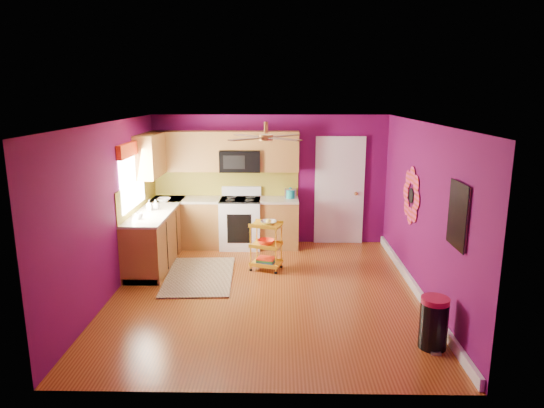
{
  "coord_description": "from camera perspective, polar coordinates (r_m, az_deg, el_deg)",
  "views": [
    {
      "loc": [
        0.21,
        -6.75,
        2.91
      ],
      "look_at": [
        0.08,
        0.4,
        1.26
      ],
      "focal_mm": 32.0,
      "sensor_mm": 36.0,
      "label": 1
    }
  ],
  "objects": [
    {
      "name": "toaster",
      "position": [
        9.26,
        2.18,
        1.29
      ],
      "size": [
        0.22,
        0.15,
        0.18
      ],
      "primitive_type": "cube",
      "color": "beige",
      "rests_on": "lower_cabinets"
    },
    {
      "name": "panel_door",
      "position": [
        9.48,
        7.92,
        1.42
      ],
      "size": [
        0.95,
        0.11,
        2.15
      ],
      "color": "white",
      "rests_on": "ground"
    },
    {
      "name": "rolling_cart",
      "position": [
        8.06,
        -0.65,
        -4.71
      ],
      "size": [
        0.57,
        0.49,
        0.89
      ],
      "color": "yellow",
      "rests_on": "ground"
    },
    {
      "name": "soap_bottle_b",
      "position": [
        8.55,
        -13.53,
        -0.09
      ],
      "size": [
        0.13,
        0.13,
        0.17
      ],
      "primitive_type": "imported",
      "color": "white",
      "rests_on": "lower_cabinets"
    },
    {
      "name": "lower_cabinets",
      "position": [
        9.05,
        -8.92,
        -3.01
      ],
      "size": [
        2.81,
        2.31,
        0.94
      ],
      "color": "brown",
      "rests_on": "ground"
    },
    {
      "name": "electric_range",
      "position": [
        9.28,
        -3.71,
        -2.17
      ],
      "size": [
        0.76,
        0.66,
        1.13
      ],
      "color": "white",
      "rests_on": "ground"
    },
    {
      "name": "teal_kettle",
      "position": [
        9.23,
        2.19,
        1.21
      ],
      "size": [
        0.18,
        0.18,
        0.21
      ],
      "color": "teal",
      "rests_on": "lower_cabinets"
    },
    {
      "name": "right_wall_art",
      "position": [
        6.88,
        18.05,
        0.07
      ],
      "size": [
        0.04,
        2.74,
        1.04
      ],
      "color": "black",
      "rests_on": "ground"
    },
    {
      "name": "soap_bottle_a",
      "position": [
        8.49,
        -14.25,
        -0.15
      ],
      "size": [
        0.08,
        0.09,
        0.19
      ],
      "primitive_type": "imported",
      "color": "#EA3F72",
      "rests_on": "lower_cabinets"
    },
    {
      "name": "trash_can",
      "position": [
        6.06,
        18.48,
        -13.12
      ],
      "size": [
        0.34,
        0.36,
        0.62
      ],
      "color": "black",
      "rests_on": "ground"
    },
    {
      "name": "shag_rug",
      "position": [
        8.0,
        -8.53,
        -8.37
      ],
      "size": [
        1.13,
        1.77,
        0.02
      ],
      "primitive_type": "cube",
      "rotation": [
        0.0,
        0.0,
        0.05
      ],
      "color": "#332011",
      "rests_on": "ground"
    },
    {
      "name": "ground",
      "position": [
        7.36,
        -0.71,
        -10.29
      ],
      "size": [
        5.0,
        5.0,
        0.0
      ],
      "primitive_type": "plane",
      "color": "brown",
      "rests_on": "ground"
    },
    {
      "name": "counter_dish",
      "position": [
        9.17,
        -12.6,
        0.49
      ],
      "size": [
        0.24,
        0.24,
        0.06
      ],
      "primitive_type": "imported",
      "color": "white",
      "rests_on": "lower_cabinets"
    },
    {
      "name": "counter_cup",
      "position": [
        7.99,
        -15.37,
        -1.38
      ],
      "size": [
        0.12,
        0.12,
        0.1
      ],
      "primitive_type": "imported",
      "color": "white",
      "rests_on": "lower_cabinets"
    },
    {
      "name": "upper_cabinetry",
      "position": [
        9.11,
        -8.2,
        5.88
      ],
      "size": [
        2.8,
        2.3,
        1.26
      ],
      "color": "brown",
      "rests_on": "ground"
    },
    {
      "name": "left_window",
      "position": [
        8.26,
        -16.14,
        4.34
      ],
      "size": [
        0.08,
        1.35,
        1.08
      ],
      "color": "white",
      "rests_on": "ground"
    },
    {
      "name": "room_envelope",
      "position": [
        6.87,
        -0.52,
        2.31
      ],
      "size": [
        4.54,
        5.04,
        2.52
      ],
      "color": "#5F0A4C",
      "rests_on": "ground"
    },
    {
      "name": "ceiling_fan",
      "position": [
        6.98,
        -0.71,
        7.93
      ],
      "size": [
        1.01,
        1.01,
        0.26
      ],
      "color": "#BF8C3F",
      "rests_on": "ground"
    }
  ]
}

